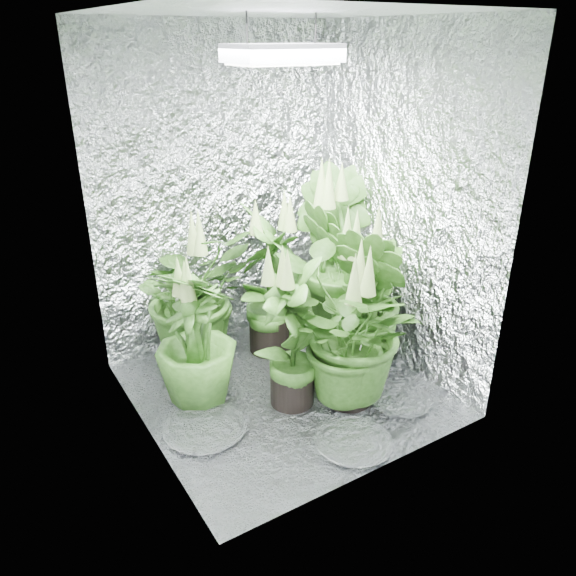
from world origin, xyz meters
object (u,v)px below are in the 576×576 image
Objects in this scene: circulation_fan at (350,330)px; plant_d at (196,340)px; plant_b at (269,281)px; plant_g at (369,303)px; plant_a at (192,293)px; grow_lamp at (283,54)px; plant_e at (351,332)px; plant_c at (335,261)px; plant_f at (292,335)px.

plant_d is at bearing -172.20° from circulation_fan.
circulation_fan is at bearing -33.70° from plant_b.
plant_g is at bearing -98.92° from circulation_fan.
plant_b is (0.45, -0.19, 0.05)m from plant_a.
plant_d is 1.10m from circulation_fan.
plant_d is (-0.46, 0.16, -1.43)m from grow_lamp.
plant_g is (0.99, -0.26, 0.07)m from plant_d.
grow_lamp is 1.44m from plant_e.
plant_b is (0.17, 0.45, -1.33)m from grow_lamp.
plant_g is at bearing -14.65° from plant_d.
plant_a is at bearing 161.28° from plant_c.
plant_e is 0.63m from circulation_fan.
plant_a is 0.52m from plant_d.
plant_b is 0.71m from plant_d.
grow_lamp is at bearing 80.54° from plant_f.
plant_f reaches higher than plant_e.
grow_lamp is 0.40× the size of plant_c.
plant_d is 0.85× the size of plant_g.
plant_b reaches higher than plant_a.
plant_f is at bearing -32.27° from plant_d.
grow_lamp is at bearing -66.80° from plant_a.
grow_lamp reaches higher than plant_d.
circulation_fan is at bearing -88.77° from plant_c.
plant_e is 2.67× the size of circulation_fan.
plant_c is (0.87, -0.30, 0.14)m from plant_a.
plant_e is at bearing -120.68° from circulation_fan.
plant_f is 0.90× the size of plant_g.
plant_a is 1.09m from plant_g.
plant_b is 0.61m from plant_f.
plant_g is (0.55, 0.02, 0.04)m from plant_f.
plant_c is 3.53× the size of circulation_fan.
plant_c is at bearing 80.61° from plant_g.
plant_c is 0.72m from plant_e.
plant_d is at bearing 165.35° from plant_g.
grow_lamp is 1.43m from plant_c.
plant_c is (0.60, 0.34, -1.25)m from grow_lamp.
plant_c is 1.32× the size of plant_e.
plant_g is at bearing -42.89° from plant_a.
plant_g is (0.80, -0.74, 0.03)m from plant_a.
circulation_fan is (0.08, 0.26, -0.33)m from plant_g.
grow_lamp is 0.56× the size of plant_d.
plant_f is (-0.02, -0.12, -1.39)m from grow_lamp.
plant_c is at bearing 37.02° from plant_f.
plant_g is (0.53, -0.10, -1.35)m from grow_lamp.
plant_d is (-0.19, -0.48, -0.04)m from plant_a.
plant_c reaches higher than plant_a.
plant_b is at bearing 69.11° from grow_lamp.
plant_a is 1.06m from plant_e.
grow_lamp reaches higher than plant_a.
plant_c is 0.47m from circulation_fan.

